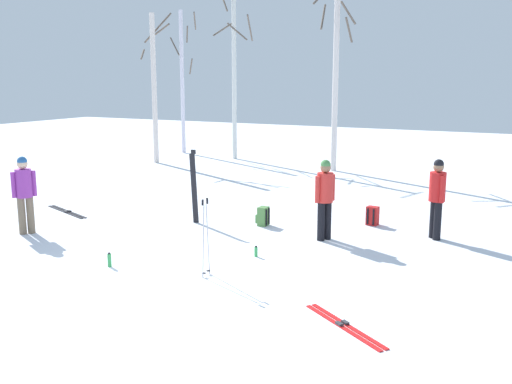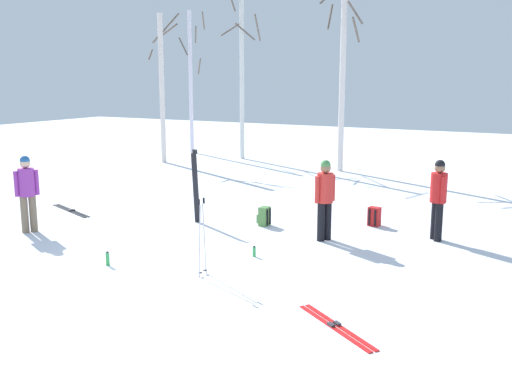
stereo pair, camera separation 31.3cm
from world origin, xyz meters
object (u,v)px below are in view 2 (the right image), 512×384
object	(u,v)px
backpack_0	(374,217)
water_bottle_0	(108,259)
ski_pair_planted_0	(196,186)
person_1	(325,195)
person_2	(438,195)
ski_poles_0	(202,235)
ski_pair_lying_0	(336,326)
ski_pair_lying_1	(71,211)
birch_tree_1	(162,86)
water_bottle_1	(254,252)
birch_tree_2	(242,64)
backpack_1	(264,217)
person_0	(27,189)
birch_tree_0	(191,80)
birch_tree_3	(342,76)

from	to	relation	value
backpack_0	water_bottle_0	size ratio (longest dim) A/B	1.65
ski_pair_planted_0	person_1	bearing A→B (deg)	0.03
person_2	ski_poles_0	xyz separation A→B (m)	(-3.07, -4.27, -0.25)
ski_pair_lying_0	backpack_0	distance (m)	5.89
ski_pair_lying_1	ski_poles_0	bearing A→B (deg)	-23.77
ski_poles_0	birch_tree_1	xyz separation A→B (m)	(-9.06, 10.77, 2.31)
water_bottle_0	water_bottle_1	xyz separation A→B (m)	(2.09, 1.77, -0.03)
backpack_0	birch_tree_2	xyz separation A→B (m)	(-8.37, 8.38, 3.69)
ski_pair_lying_0	birch_tree_1	world-z (taller)	birch_tree_1
backpack_1	water_bottle_1	world-z (taller)	backpack_1
ski_poles_0	birch_tree_2	world-z (taller)	birch_tree_2
person_0	backpack_1	bearing A→B (deg)	35.06
backpack_0	birch_tree_0	distance (m)	14.82
person_0	ski_pair_lying_1	bearing A→B (deg)	111.57
ski_pair_lying_1	water_bottle_0	bearing A→B (deg)	-36.53
person_0	person_2	size ratio (longest dim) A/B	1.00
backpack_0	ski_pair_lying_1	bearing A→B (deg)	-162.72
person_0	birch_tree_0	world-z (taller)	birch_tree_0
ski_poles_0	water_bottle_0	world-z (taller)	ski_poles_0
ski_poles_0	birch_tree_0	distance (m)	17.16
ski_pair_planted_0	birch_tree_0	xyz separation A→B (m)	(-7.54, 10.74, 2.40)
water_bottle_0	birch_tree_3	size ratio (longest dim) A/B	0.04
birch_tree_0	birch_tree_1	world-z (taller)	birch_tree_0
backpack_1	water_bottle_1	bearing A→B (deg)	-66.62
ski_pair_planted_0	birch_tree_0	distance (m)	13.34
water_bottle_0	birch_tree_0	size ratio (longest dim) A/B	0.04
ski_poles_0	birch_tree_1	size ratio (longest dim) A/B	0.23
backpack_0	birch_tree_2	bearing A→B (deg)	134.95
birch_tree_1	birch_tree_2	size ratio (longest dim) A/B	0.79
backpack_0	water_bottle_0	xyz separation A→B (m)	(-3.38, -5.21, -0.09)
person_0	water_bottle_0	size ratio (longest dim) A/B	6.44
water_bottle_0	birch_tree_0	distance (m)	16.61
person_0	ski_pair_planted_0	world-z (taller)	ski_pair_planted_0
water_bottle_1	backpack_0	bearing A→B (deg)	69.40
person_0	birch_tree_1	size ratio (longest dim) A/B	0.29
ski_pair_planted_0	water_bottle_0	size ratio (longest dim) A/B	6.55
person_2	water_bottle_0	xyz separation A→B (m)	(-4.90, -4.65, -0.85)
backpack_0	birch_tree_2	world-z (taller)	birch_tree_2
backpack_0	birch_tree_0	size ratio (longest dim) A/B	0.07
backpack_1	water_bottle_1	xyz separation A→B (m)	(0.96, -2.22, -0.11)
ski_poles_0	water_bottle_1	xyz separation A→B (m)	(0.26, 1.39, -0.63)
ski_pair_lying_1	water_bottle_0	size ratio (longest dim) A/B	7.03
ski_pair_planted_0	ski_poles_0	xyz separation A→B (m)	(2.26, -3.11, -0.13)
backpack_0	water_bottle_1	size ratio (longest dim) A/B	2.08
water_bottle_0	birch_tree_3	world-z (taller)	birch_tree_3
person_1	backpack_1	xyz separation A→B (m)	(-1.70, 0.50, -0.77)
ski_pair_planted_0	water_bottle_1	size ratio (longest dim) A/B	8.23
ski_poles_0	person_0	bearing A→B (deg)	173.28
person_1	birch_tree_0	xyz separation A→B (m)	(-10.80, 10.74, 2.28)
person_2	birch_tree_2	xyz separation A→B (m)	(-9.89, 8.94, 2.92)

